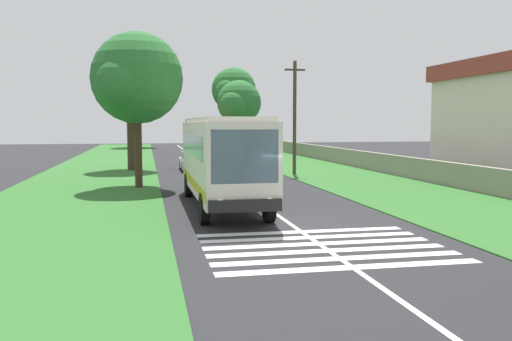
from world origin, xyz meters
The scene contains 16 objects.
ground centered at (0.00, 0.00, 0.00)m, with size 160.00×160.00×0.00m, color #262628.
grass_verge_left centered at (15.00, 8.20, 0.02)m, with size 120.00×8.00×0.04m, color #2D6628.
grass_verge_right centered at (15.00, -8.20, 0.02)m, with size 120.00×8.00×0.04m, color #2D6628.
centre_line centered at (15.00, 0.00, 0.00)m, with size 110.00×0.16×0.01m, color silver.
coach_bus centered at (4.40, 1.80, 2.15)m, with size 11.16×2.62×3.73m.
zebra_crossing centered at (-3.70, 0.00, 0.00)m, with size 4.95×6.80×0.01m.
trailing_car_0 centered at (22.63, 1.52, 0.67)m, with size 4.30×1.78×1.43m.
trailing_car_1 centered at (28.28, -1.88, 0.67)m, with size 4.30×1.78×1.43m.
trailing_minibus_0 centered at (38.69, -1.64, 1.55)m, with size 6.00×2.14×2.53m.
roadside_tree_left_0 centered at (23.63, 6.10, 6.17)m, with size 5.82×5.04×8.79m.
roadside_tree_left_1 centered at (12.15, 5.40, 5.79)m, with size 5.84×4.90×8.35m.
roadside_tree_left_2 centered at (63.26, 6.02, 7.32)m, with size 7.83×6.42×10.70m.
roadside_tree_right_1 centered at (41.80, -5.10, 5.67)m, with size 5.88×4.89×8.23m.
roadside_tree_right_2 centered at (51.94, -6.11, 7.68)m, with size 6.72×5.68×10.64m.
utility_pole centered at (17.90, -5.06, 4.03)m, with size 0.24×1.40×7.69m.
roadside_wall centered at (20.00, -11.60, 0.70)m, with size 70.00×0.40×1.33m, color gray.
Camera 1 is at (-18.36, 4.89, 3.51)m, focal length 38.48 mm.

